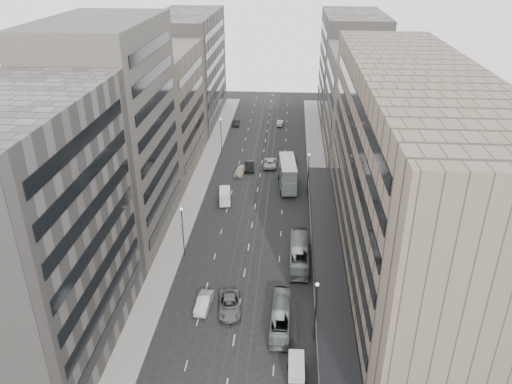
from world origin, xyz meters
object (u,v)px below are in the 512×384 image
(sedan_1, at_px, (204,303))
(double_decker, at_px, (288,173))
(panel_van, at_px, (225,196))
(bus_far, at_px, (299,253))
(vw_microbus, at_px, (296,370))
(sedan_2, at_px, (230,305))
(bus_near, at_px, (281,317))

(sedan_1, bearing_deg, double_decker, 79.08)
(panel_van, bearing_deg, bus_far, -60.98)
(vw_microbus, distance_m, sedan_1, 16.54)
(bus_far, distance_m, sedan_2, 14.94)
(double_decker, distance_m, sedan_1, 39.08)
(bus_far, height_order, sedan_2, bus_far)
(bus_near, distance_m, sedan_1, 10.60)
(double_decker, distance_m, vw_microbus, 48.87)
(bus_near, bearing_deg, sedan_1, -13.72)
(sedan_2, bearing_deg, bus_near, -28.14)
(bus_near, height_order, double_decker, double_decker)
(double_decker, xyz_separation_m, sedan_1, (-10.42, -37.59, -2.23))
(sedan_1, bearing_deg, panel_van, 96.51)
(bus_near, xyz_separation_m, bus_far, (2.35, 14.30, 0.19))
(sedan_1, relative_size, sedan_2, 0.79)
(bus_near, height_order, sedan_1, bus_near)
(sedan_1, bearing_deg, sedan_2, 0.54)
(panel_van, height_order, sedan_1, panel_van)
(double_decker, distance_m, sedan_2, 38.54)
(bus_far, bearing_deg, double_decker, -85.03)
(bus_near, relative_size, panel_van, 2.18)
(vw_microbus, distance_m, panel_van, 43.18)
(sedan_2, bearing_deg, panel_van, 90.45)
(bus_far, distance_m, double_decker, 26.15)
(bus_far, xyz_separation_m, sedan_1, (-12.57, -11.57, -0.78))
(double_decker, bearing_deg, panel_van, -151.01)
(vw_microbus, relative_size, sedan_1, 0.86)
(sedan_2, bearing_deg, vw_microbus, -59.58)
(bus_near, xyz_separation_m, panel_van, (-11.24, 32.63, 0.12))
(bus_far, relative_size, panel_van, 2.48)
(vw_microbus, xyz_separation_m, sedan_2, (-8.69, 10.97, -0.40))
(vw_microbus, height_order, sedan_1, vw_microbus)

